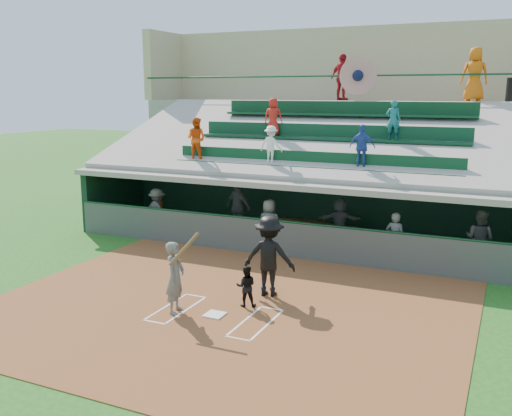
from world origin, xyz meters
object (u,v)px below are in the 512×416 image
at_px(white_table, 157,220).
at_px(home_plate, 215,315).
at_px(catcher, 246,286).
at_px(batter_at_plate, 175,277).
at_px(water_cooler, 157,206).

bearing_deg(white_table, home_plate, -70.87).
xyz_separation_m(catcher, white_table, (-6.32, 5.61, -0.15)).
height_order(home_plate, batter_at_plate, batter_at_plate).
height_order(catcher, white_table, catcher).
relative_size(home_plate, batter_at_plate, 0.22).
bearing_deg(white_table, water_cooler, -47.01).
distance_m(home_plate, water_cooler, 8.71).
bearing_deg(water_cooler, home_plate, -47.48).
distance_m(catcher, water_cooler, 8.40).
bearing_deg(batter_at_plate, catcher, 37.58).
distance_m(home_plate, white_table, 8.73).
xyz_separation_m(home_plate, batter_at_plate, (-0.90, -0.20, 0.83)).
xyz_separation_m(batter_at_plate, catcher, (1.30, 1.00, -0.35)).
relative_size(white_table, water_cooler, 1.91).
relative_size(catcher, water_cooler, 2.57).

